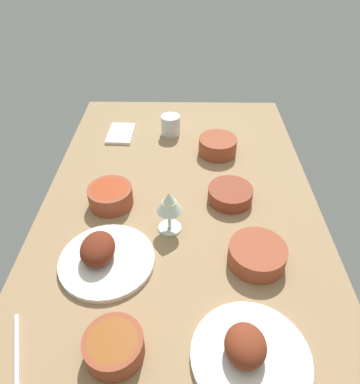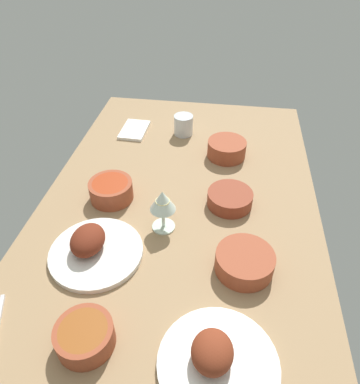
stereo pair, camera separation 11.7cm
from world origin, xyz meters
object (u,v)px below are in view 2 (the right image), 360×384
Objects in this scene: water_tumbler at (183,125)px; bowl_cream at (230,198)px; bowl_potatoes at (227,148)px; bowl_onions at (245,261)px; bowl_sauce at (111,190)px; plate_near_viewer at (216,360)px; bowl_soup at (85,336)px; plate_far_side at (93,248)px; folded_napkin at (134,130)px; wine_glass at (163,203)px.

bowl_cream is at bearing 26.64° from water_tumbler.
bowl_potatoes reaches higher than bowl_cream.
bowl_sauce is (-23.05, -43.47, 0.44)cm from bowl_onions.
bowl_soup is (-0.63, -29.00, 0.96)cm from plate_near_viewer.
plate_far_side is 1.64× the size of folded_napkin.
plate_near_viewer is 27.22cm from bowl_onions.
bowl_soup is at bearing 7.38° from folded_napkin.
bowl_onions is 53.74cm from bowl_potatoes.
bowl_cream is 1.11× the size of bowl_soup.
bowl_cream is (-26.24, 36.83, 0.31)cm from plate_far_side.
bowl_cream is at bearing 93.73° from bowl_sauce.
plate_near_viewer is at bearing -12.10° from bowl_onions.
plate_near_viewer is at bearing 25.37° from wine_glass.
bowl_cream is 59.58cm from bowl_soup.
bowl_potatoes is 44.83cm from wine_glass.
bowl_cream is at bearing 125.47° from plate_far_side.
plate_far_side is at bearing 4.28° from folded_napkin.
bowl_potatoes is (-27.68, -2.35, 0.88)cm from bowl_cream.
bowl_onions is at bearing 167.90° from plate_near_viewer.
folded_napkin is (-13.07, -39.49, -2.88)cm from bowl_potatoes.
bowl_sauce is 23.07cm from wine_glass.
bowl_sauce reaches higher than bowl_onions.
wine_glass reaches higher than plate_near_viewer.
bowl_soup is at bearing 15.35° from plate_far_side.
plate_far_side is 69.77cm from water_tumbler.
bowl_onions reaches higher than folded_napkin.
water_tumbler is at bearing -167.96° from plate_near_viewer.
bowl_onions is at bearing 90.91° from plate_far_side.
water_tumbler is 21.26cm from folded_napkin.
bowl_soup is (51.54, -29.89, 0.49)cm from bowl_cream.
folded_napkin is (-92.92, -40.96, -1.53)cm from plate_near_viewer.
bowl_soup is at bearing -30.11° from bowl_cream.
bowl_onions is 1.89× the size of water_tumbler.
plate_near_viewer reaches higher than bowl_potatoes.
bowl_onions is 81.13cm from folded_napkin.
plate_far_side is 23.07cm from wine_glass.
plate_far_side is at bearing -164.65° from bowl_soup.
bowl_onions is 1.20× the size of bowl_soup.
bowl_soup is 93.65cm from water_tumbler.
bowl_potatoes reaches higher than folded_napkin.
bowl_sauce is 47.62cm from water_tumbler.
wine_glass is at bearing 1.66° from water_tumbler.
water_tumbler is at bearing -127.00° from bowl_potatoes.
bowl_sauce reaches higher than folded_napkin.
bowl_potatoes is at bearing -175.15° from bowl_cream.
bowl_cream is at bearing 179.03° from plate_near_viewer.
folded_napkin is at bearing -156.21° from plate_near_viewer.
bowl_potatoes is 1.04× the size of wine_glass.
plate_near_viewer is at bearing 1.05° from bowl_potatoes.
bowl_soup is at bearing -91.24° from plate_near_viewer.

